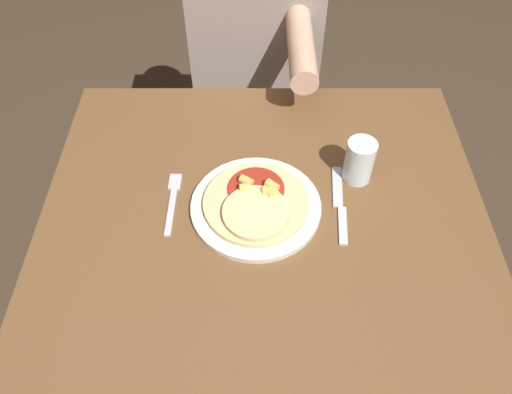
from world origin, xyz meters
The scene contains 8 objects.
ground_plane centered at (0.00, 0.00, 0.00)m, with size 8.00×8.00×0.00m, color #423323.
dining_table centered at (0.00, 0.00, 0.64)m, with size 0.98×0.90×0.76m.
plate centered at (-0.02, 0.03, 0.77)m, with size 0.29×0.29×0.01m.
pizza centered at (-0.02, 0.02, 0.79)m, with size 0.23×0.23×0.04m.
fork centered at (-0.20, 0.05, 0.76)m, with size 0.03×0.18×0.00m.
knife centered at (0.17, 0.03, 0.76)m, with size 0.03×0.22×0.00m.
drinking_glass centered at (0.21, 0.12, 0.81)m, with size 0.07×0.07×0.11m.
person_diner centered at (-0.02, 0.72, 0.72)m, with size 0.40×0.52×1.22m.
Camera 1 is at (-0.02, -0.66, 1.62)m, focal length 35.00 mm.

